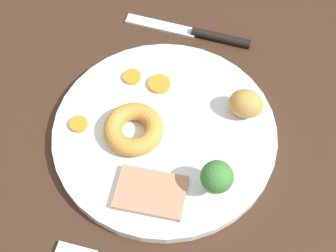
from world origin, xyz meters
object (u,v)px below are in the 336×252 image
dinner_plate (168,133)px  carrot_coin_back (79,124)px  meat_slice_main (152,193)px  carrot_coin_front (159,84)px  yorkshire_pudding (134,129)px  carrot_coin_side (132,77)px  roast_potato_left (246,104)px  knife (198,33)px  broccoli_floret (217,177)px

dinner_plate → carrot_coin_back: bearing=96.7°
meat_slice_main → carrot_coin_front: (15.26, 2.09, -0.11)cm
yorkshire_pudding → meat_slice_main: bearing=-153.4°
carrot_coin_side → carrot_coin_back: bearing=149.9°
yorkshire_pudding → carrot_coin_front: size_ratio=2.53×
meat_slice_main → roast_potato_left: roast_potato_left is taller
dinner_plate → carrot_coin_front: carrot_coin_front is taller
carrot_coin_back → roast_potato_left: bearing=-74.3°
meat_slice_main → carrot_coin_side: size_ratio=3.28×
meat_slice_main → carrot_coin_front: bearing=7.8°
yorkshire_pudding → knife: size_ratio=0.40×
knife → dinner_plate: bearing=92.5°
carrot_coin_back → broccoli_floret: size_ratio=0.44×
dinner_plate → knife: size_ratio=1.50×
dinner_plate → carrot_coin_side: 9.45cm
dinner_plate → carrot_coin_side: bearing=40.8°
roast_potato_left → carrot_coin_side: bearing=79.6°
yorkshire_pudding → roast_potato_left: 14.16cm
dinner_plate → yorkshire_pudding: (-1.23, 4.02, 1.82)cm
dinner_plate → knife: 17.40cm
broccoli_floret → meat_slice_main: bearing=105.4°
carrot_coin_side → broccoli_floret: (-13.90, -12.80, 2.86)cm
broccoli_floret → yorkshire_pudding: bearing=62.5°
roast_potato_left → meat_slice_main: bearing=144.7°
carrot_coin_front → yorkshire_pudding: bearing=168.0°
yorkshire_pudding → knife: bearing=-15.9°
yorkshire_pudding → carrot_coin_back: size_ratio=3.30×
carrot_coin_side → broccoli_floret: broccoli_floret is taller
carrot_coin_front → carrot_coin_back: (-7.85, 8.67, 0.01)cm
dinner_plate → carrot_coin_back: carrot_coin_back is taller
carrot_coin_front → carrot_coin_side: (0.55, 3.79, -0.07)cm
meat_slice_main → carrot_coin_side: bearing=20.4°
carrot_coin_back → carrot_coin_side: carrot_coin_back is taller
roast_potato_left → knife: (13.00, 7.68, -2.82)cm
meat_slice_main → knife: 26.13cm
roast_potato_left → carrot_coin_back: size_ratio=1.93×
broccoli_floret → knife: (24.14, 5.36, -4.04)cm
meat_slice_main → carrot_coin_back: meat_slice_main is taller
yorkshire_pudding → carrot_coin_side: (8.35, 2.13, -0.90)cm
meat_slice_main → broccoli_floret: (1.91, -6.93, 2.69)cm
roast_potato_left → broccoli_floret: bearing=168.3°
broccoli_floret → roast_potato_left: bearing=-11.7°
dinner_plate → roast_potato_left: roast_potato_left is taller
dinner_plate → carrot_coin_back: 11.14cm
carrot_coin_front → meat_slice_main: bearing=-172.2°
meat_slice_main → yorkshire_pudding: size_ratio=1.08×
meat_slice_main → knife: size_ratio=0.43×
yorkshire_pudding → carrot_coin_back: bearing=90.4°
yorkshire_pudding → carrot_coin_front: yorkshire_pudding is taller
meat_slice_main → carrot_coin_side: meat_slice_main is taller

